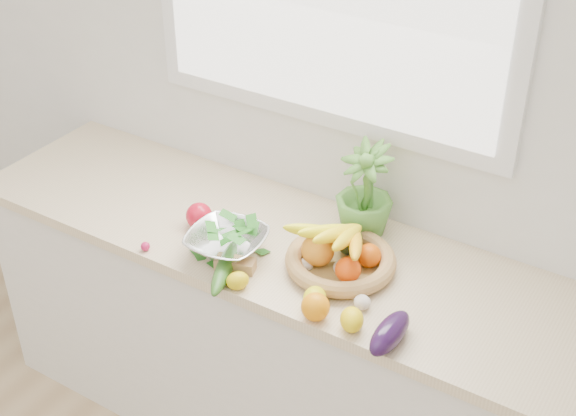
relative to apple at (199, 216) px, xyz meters
The scene contains 18 objects.
back_wall 0.61m from the apple, 55.63° to the left, with size 4.50×0.02×2.70m, color white.
counter_cabinet 0.58m from the apple, 17.30° to the left, with size 2.20×0.58×0.86m, color silver.
countertop 0.28m from the apple, 17.30° to the left, with size 2.24×0.62×0.04m, color beige.
orange_loose 0.59m from the apple, 18.95° to the right, with size 0.08×0.08×0.08m, color orange.
lemon_a 0.69m from the apple, 14.83° to the right, with size 0.07×0.08×0.07m, color yellow.
lemon_b 0.36m from the apple, 34.00° to the right, with size 0.06×0.07×0.06m, color #DABC0B.
lemon_c 0.56m from the apple, 16.04° to the right, with size 0.07×0.08×0.07m, color yellow.
apple is the anchor object (origin of this frame).
ginger 0.27m from the apple, 28.46° to the right, with size 0.12×0.05×0.04m, color tan.
garlic_a 0.42m from the apple, ahead, with size 0.05×0.05×0.04m, color white.
garlic_b 0.53m from the apple, ahead, with size 0.05×0.05×0.04m, color silver.
garlic_c 0.66m from the apple, ahead, with size 0.05×0.05×0.04m, color white.
eggplant 0.81m from the apple, 12.65° to the right, with size 0.07×0.20×0.08m, color #240E34.
cucumber 0.28m from the apple, 36.72° to the right, with size 0.05×0.28×0.05m, color #225017.
radish 0.21m from the apple, 108.73° to the right, with size 0.03×0.03×0.03m, color #BE174C.
potted_herb 0.56m from the apple, 28.57° to the left, with size 0.19×0.19×0.34m, color #4F8D33.
fruit_basket 0.51m from the apple, ahead, with size 0.41×0.41×0.18m.
colander_with_spinach 0.19m from the apple, 24.77° to the right, with size 0.27×0.27×0.13m.
Camera 1 is at (1.16, 0.15, 2.43)m, focal length 50.00 mm.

